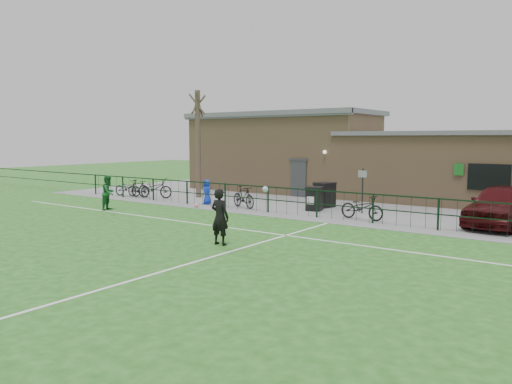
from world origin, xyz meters
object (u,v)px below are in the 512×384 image
Objects in this scene: wheelie_bin_right at (325,196)px; ball_ground at (196,206)px; bare_tree at (198,144)px; car_maroon at (502,205)px; outfield_player at (109,193)px; bicycle_e at (362,207)px; spectator_child at (207,192)px; bicycle_b at (138,188)px; wheelie_bin_left at (315,200)px; sign_post at (362,191)px; bicycle_a at (128,188)px; bicycle_c at (155,188)px; bicycle_d at (244,197)px.

ball_ground is at bearing -130.60° from wheelie_bin_right.
bare_tree reaches higher than car_maroon.
bare_tree is 3.73× the size of outfield_player.
car_maroon reaches higher than bicycle_e.
outfield_player reaches higher than wheelie_bin_right.
bare_tree is at bearing 130.87° from ball_ground.
outfield_player is at bearing -104.25° from spectator_child.
outfield_player reaches higher than bicycle_b.
wheelie_bin_left is 0.63× the size of bicycle_b.
spectator_child reaches higher than bicycle_e.
bicycle_b is at bearing -172.67° from sign_post.
bicycle_c is at bearing -91.11° from bicycle_a.
sign_post is at bearing -53.55° from bicycle_d.
ball_ground is at bearing -49.13° from bare_tree.
wheelie_bin_left is 3.07m from bicycle_e.
sign_post is at bearing -92.64° from bicycle_a.
bicycle_c is at bearing -154.21° from wheelie_bin_right.
spectator_child is (-5.36, -2.50, 0.07)m from wheelie_bin_right.
bare_tree is 3.44m from bicycle_c.
sign_post is at bearing -101.84° from bicycle_c.
bicycle_c is 1.09× the size of bicycle_e.
car_maroon is 13.41m from spectator_child.
bicycle_a is (-3.67, -2.01, -2.50)m from bare_tree.
spectator_child reaches higher than wheelie_bin_right.
bicycle_a is 0.95× the size of bicycle_e.
sign_post is at bearing -87.39° from bicycle_b.
bare_tree is at bearing 84.60° from bicycle_e.
sign_post reaches higher than wheelie_bin_left.
sign_post reaches higher than bicycle_e.
outfield_player reaches higher than wheelie_bin_left.
ball_ground is (2.85, 2.91, -0.69)m from outfield_player.
wheelie_bin_left is 11.65m from bicycle_a.
sign_post is 1.60× the size of spectator_child.
bicycle_c is at bearing -167.41° from spectator_child.
sign_post reaches higher than bicycle_c.
bare_tree is 8.32m from wheelie_bin_left.
bicycle_c is at bearing 161.60° from ball_ground.
bicycle_b is 7.53m from bicycle_d.
bicycle_e is (14.43, 0.12, 0.03)m from bicycle_a.
bicycle_d is (4.72, -1.98, -2.45)m from bare_tree.
wheelie_bin_right is at bearing 36.75° from ball_ground.
wheelie_bin_right is at bearing 82.19° from wheelie_bin_left.
sign_post reaches higher than bicycle_d.
wheelie_bin_left is 0.51× the size of sign_post.
outfield_player is (-4.77, -4.15, 0.26)m from bicycle_d.
bare_tree is 4.81× the size of spectator_child.
spectator_child reaches higher than bicycle_b.
bicycle_d is (-3.20, -1.23, 0.02)m from wheelie_bin_left.
bare_tree reaches higher than bicycle_e.
wheelie_bin_right is at bearing -87.35° from bicycle_a.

